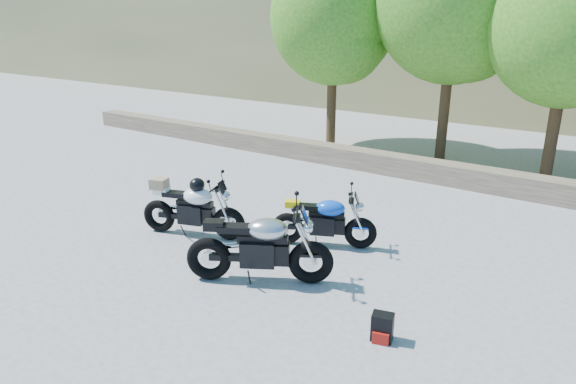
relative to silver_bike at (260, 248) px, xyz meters
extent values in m
plane|color=gray|center=(-0.98, 0.84, -0.54)|extent=(90.00, 90.00, 0.00)
cube|color=brown|center=(-0.98, 6.34, -0.29)|extent=(22.00, 0.55, 0.50)
cylinder|color=#382314|center=(-3.48, 8.04, 0.97)|extent=(0.28, 0.28, 3.02)
sphere|color=#236A17|center=(-3.48, 8.04, 3.24)|extent=(3.67, 3.67, 3.67)
sphere|color=#236A17|center=(-2.98, 7.74, 2.59)|extent=(2.38, 2.38, 2.38)
cylinder|color=#382314|center=(-0.18, 8.44, 1.14)|extent=(0.28, 0.28, 3.36)
sphere|color=#236A17|center=(0.32, 8.14, 2.94)|extent=(2.64, 2.64, 2.64)
cylinder|color=#382314|center=(2.62, 7.84, 0.92)|extent=(0.28, 0.28, 2.91)
sphere|color=#236A17|center=(2.62, 7.84, 3.10)|extent=(3.54, 3.54, 3.54)
torus|color=black|center=(0.64, 0.38, -0.20)|extent=(0.67, 0.49, 0.68)
torus|color=black|center=(-0.67, -0.39, -0.20)|extent=(0.67, 0.49, 0.68)
cylinder|color=silver|center=(0.64, 0.38, -0.20)|extent=(0.22, 0.15, 0.23)
cylinder|color=silver|center=(-0.67, -0.39, -0.20)|extent=(0.22, 0.15, 0.23)
cube|color=black|center=(-0.03, -0.02, -0.07)|extent=(0.60, 0.53, 0.38)
cube|color=black|center=(0.03, 0.02, 0.16)|extent=(0.73, 0.52, 0.11)
ellipsoid|color=silver|center=(0.10, 0.06, 0.31)|extent=(0.73, 0.66, 0.32)
cube|color=black|center=(-0.31, -0.18, 0.31)|extent=(0.57, 0.47, 0.10)
cube|color=black|center=(-0.58, -0.34, 0.35)|extent=(0.36, 0.33, 0.14)
cylinder|color=black|center=(0.46, 0.27, 0.55)|extent=(0.38, 0.62, 0.03)
sphere|color=silver|center=(0.61, 0.36, 0.37)|extent=(0.19, 0.19, 0.19)
torus|color=black|center=(-1.39, 0.89, -0.23)|extent=(0.63, 0.34, 0.61)
torus|color=black|center=(-2.69, 0.44, -0.23)|extent=(0.63, 0.34, 0.61)
cylinder|color=silver|center=(-1.39, 0.89, -0.23)|extent=(0.21, 0.10, 0.21)
cylinder|color=silver|center=(-2.69, 0.44, -0.23)|extent=(0.21, 0.10, 0.21)
cube|color=black|center=(-2.06, 0.66, -0.12)|extent=(0.53, 0.42, 0.34)
cube|color=black|center=(-2.00, 0.68, 0.09)|extent=(0.68, 0.36, 0.10)
ellipsoid|color=white|center=(-1.93, 0.70, 0.23)|extent=(0.64, 0.53, 0.29)
cube|color=black|center=(-2.33, 0.57, 0.23)|extent=(0.52, 0.35, 0.09)
cube|color=white|center=(-2.60, 0.47, 0.26)|extent=(0.31, 0.27, 0.12)
cylinder|color=black|center=(-1.57, 0.83, 0.44)|extent=(0.23, 0.61, 0.03)
sphere|color=silver|center=(-1.43, 0.88, 0.28)|extent=(0.17, 0.17, 0.17)
ellipsoid|color=black|center=(-1.93, 0.70, 0.44)|extent=(0.34, 0.35, 0.25)
cube|color=#997859|center=(-2.64, 0.46, 0.40)|extent=(0.35, 0.33, 0.19)
torus|color=black|center=(0.69, 1.89, -0.26)|extent=(0.57, 0.36, 0.56)
torus|color=black|center=(-0.46, 1.37, -0.26)|extent=(0.57, 0.36, 0.56)
cylinder|color=silver|center=(0.69, 1.89, -0.26)|extent=(0.19, 0.11, 0.19)
cylinder|color=silver|center=(-0.46, 1.37, -0.26)|extent=(0.19, 0.11, 0.19)
cube|color=black|center=(0.10, 1.62, -0.15)|extent=(0.49, 0.41, 0.31)
cube|color=black|center=(0.15, 1.65, 0.04)|extent=(0.61, 0.38, 0.09)
ellipsoid|color=blue|center=(0.21, 1.67, 0.16)|extent=(0.60, 0.52, 0.27)
cube|color=black|center=(-0.14, 1.51, 0.16)|extent=(0.48, 0.36, 0.08)
cube|color=yellow|center=(-0.38, 1.40, 0.20)|extent=(0.30, 0.26, 0.11)
cylinder|color=black|center=(0.53, 1.82, 0.36)|extent=(0.27, 0.54, 0.03)
sphere|color=silver|center=(0.66, 1.88, 0.21)|extent=(0.16, 0.16, 0.16)
cube|color=black|center=(2.13, -0.33, -0.36)|extent=(0.30, 0.25, 0.35)
cube|color=#A4130D|center=(2.16, -0.44, -0.46)|extent=(0.21, 0.09, 0.15)
camera|label=1|loc=(4.25, -5.42, 3.22)|focal=32.00mm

